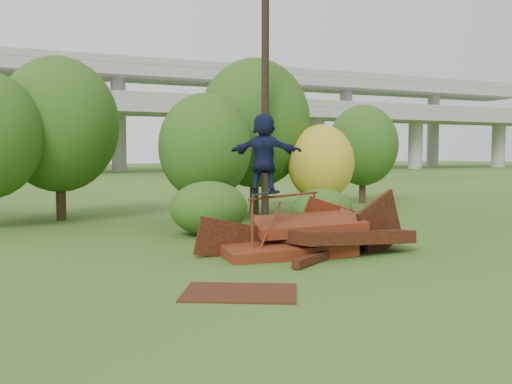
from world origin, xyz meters
name	(u,v)px	position (x,y,z in m)	size (l,w,h in m)	color
ground	(327,269)	(0.00, 0.00, 0.00)	(240.00, 240.00, 0.00)	#2D5116
scrap_pile	(313,236)	(0.78, 1.94, 0.41)	(5.77, 3.38, 1.90)	#49180D
grind_rail	(285,208)	(0.17, 2.28, 1.13)	(2.78, 1.50, 1.49)	#65260F
skateboard	(264,194)	(-0.65, 1.85, 1.56)	(0.86, 0.60, 0.09)	black
skater	(264,153)	(-0.65, 1.85, 2.55)	(1.79, 0.57, 1.93)	#131839
flat_plate	(240,292)	(-2.62, -1.20, 0.01)	(2.06, 1.47, 0.03)	#3D1C0D
tree_1	(59,125)	(-4.28, 12.04, 3.61)	(4.43, 4.43, 6.16)	black
tree_2	(205,147)	(0.25, 8.49, 2.75)	(3.31, 3.31, 4.67)	black
tree_3	(254,123)	(3.30, 10.93, 3.76)	(4.64, 4.64, 6.44)	black
tree_4	(321,163)	(5.32, 8.94, 2.14)	(2.67, 2.67, 3.68)	black
tree_5	(363,145)	(10.33, 13.09, 2.91)	(3.52, 3.52, 4.94)	black
shrub_left	(209,208)	(-0.57, 5.94, 0.84)	(2.44, 2.25, 1.69)	#1F4512
shrub_right	(322,210)	(3.02, 5.10, 0.70)	(1.98, 1.82, 1.41)	#1F4512
utility_pole	(265,71)	(2.49, 8.22, 5.52)	(1.40, 0.28, 10.90)	black
freeway_overpass	(48,88)	(0.00, 62.92, 10.32)	(160.00, 15.00, 13.70)	gray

